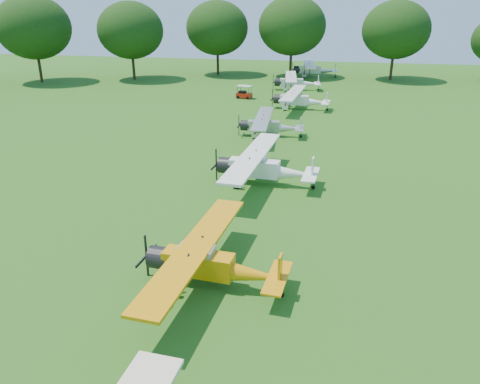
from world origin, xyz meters
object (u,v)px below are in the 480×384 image
(aircraft_4, at_px, (269,124))
(aircraft_5, at_px, (299,99))
(aircraft_3, at_px, (262,166))
(aircraft_6, at_px, (295,81))
(aircraft_7, at_px, (313,68))
(golf_cart, at_px, (244,94))
(aircraft_2, at_px, (209,262))

(aircraft_4, distance_m, aircraft_5, 12.77)
(aircraft_3, height_order, aircraft_5, aircraft_3)
(aircraft_6, distance_m, aircraft_7, 13.53)
(aircraft_3, relative_size, aircraft_7, 0.95)
(aircraft_4, bearing_deg, aircraft_3, -87.81)
(aircraft_7, bearing_deg, golf_cart, -116.61)
(aircraft_4, relative_size, golf_cart, 4.64)
(aircraft_5, distance_m, golf_cart, 9.31)
(golf_cart, bearing_deg, aircraft_2, -69.90)
(aircraft_5, bearing_deg, golf_cart, 148.96)
(aircraft_3, bearing_deg, aircraft_4, 100.11)
(aircraft_2, bearing_deg, aircraft_6, 95.44)
(aircraft_2, height_order, aircraft_4, aircraft_2)
(aircraft_4, bearing_deg, aircraft_2, -91.62)
(aircraft_4, height_order, aircraft_5, aircraft_5)
(aircraft_4, relative_size, aircraft_6, 0.90)
(aircraft_2, distance_m, aircraft_6, 51.02)
(aircraft_4, bearing_deg, aircraft_5, 78.32)
(aircraft_6, xyz_separation_m, golf_cart, (-6.02, -7.53, -0.71))
(aircraft_2, relative_size, aircraft_4, 1.07)
(aircraft_6, distance_m, golf_cart, 9.67)
(aircraft_7, relative_size, golf_cart, 5.75)
(golf_cart, bearing_deg, aircraft_7, 80.58)
(aircraft_5, xyz_separation_m, aircraft_7, (0.25, 26.28, 0.14))
(aircraft_6, bearing_deg, aircraft_5, -89.03)
(aircraft_6, bearing_deg, aircraft_7, 76.18)
(aircraft_6, relative_size, golf_cart, 5.15)
(aircraft_4, xyz_separation_m, aircraft_7, (1.98, 38.93, 0.27))
(aircraft_2, xyz_separation_m, aircraft_6, (-0.86, 51.01, 0.04))
(aircraft_4, bearing_deg, golf_cart, 104.17)
(aircraft_6, height_order, aircraft_7, aircraft_7)
(aircraft_3, bearing_deg, golf_cart, 107.31)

